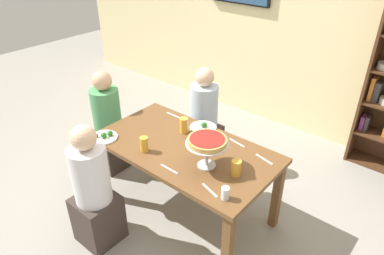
{
  "coord_description": "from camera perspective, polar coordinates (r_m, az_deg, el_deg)",
  "views": [
    {
      "loc": [
        1.67,
        -1.9,
        2.44
      ],
      "look_at": [
        0.0,
        0.1,
        0.89
      ],
      "focal_mm": 32.71,
      "sensor_mm": 36.0,
      "label": 1
    }
  ],
  "objects": [
    {
      "name": "beer_glass_amber_tall",
      "position": [
        3.22,
        -1.33,
        0.35
      ],
      "size": [
        0.08,
        0.08,
        0.15
      ],
      "primitive_type": "cylinder",
      "color": "gold",
      "rests_on": "dining_table"
    },
    {
      "name": "salad_plate_far_diner",
      "position": [
        3.31,
        1.85,
        0.09
      ],
      "size": [
        0.25,
        0.25,
        0.06
      ],
      "color": "white",
      "rests_on": "dining_table"
    },
    {
      "name": "diner_head_west",
      "position": [
        3.91,
        -13.43,
        -0.11
      ],
      "size": [
        0.34,
        0.34,
        1.15
      ],
      "color": "#382D28",
      "rests_on": "ground_plane"
    },
    {
      "name": "cutlery_fork_near",
      "position": [
        2.59,
        2.92,
        -10.19
      ],
      "size": [
        0.18,
        0.07,
        0.0
      ],
      "primitive_type": "cube",
      "rotation": [
        0.0,
        0.0,
        -0.29
      ],
      "color": "silver",
      "rests_on": "dining_table"
    },
    {
      "name": "beer_glass_amber_spare",
      "position": [
        2.98,
        -7.81,
        -2.73
      ],
      "size": [
        0.07,
        0.07,
        0.14
      ],
      "primitive_type": "cylinder",
      "color": "gold",
      "rests_on": "dining_table"
    },
    {
      "name": "cutlery_knife_near",
      "position": [
        3.54,
        -3.06,
        2.02
      ],
      "size": [
        0.18,
        0.02,
        0.0
      ],
      "primitive_type": "cube",
      "rotation": [
        0.0,
        0.0,
        3.13
      ],
      "color": "silver",
      "rests_on": "dining_table"
    },
    {
      "name": "diner_near_left",
      "position": [
        3.04,
        -15.68,
        -10.53
      ],
      "size": [
        0.34,
        0.34,
        1.15
      ],
      "rotation": [
        0.0,
        0.0,
        1.57
      ],
      "color": "#382D28",
      "rests_on": "ground_plane"
    },
    {
      "name": "ground_plane",
      "position": [
        3.51,
        -1.07,
        -13.24
      ],
      "size": [
        12.0,
        12.0,
        0.0
      ],
      "primitive_type": "plane",
      "color": "gray"
    },
    {
      "name": "cutlery_fork_far",
      "position": [
        3.12,
        7.36,
        -2.5
      ],
      "size": [
        0.18,
        0.05,
        0.0
      ],
      "primitive_type": "cube",
      "rotation": [
        0.0,
        0.0,
        2.97
      ],
      "color": "silver",
      "rests_on": "dining_table"
    },
    {
      "name": "water_glass_clear_near",
      "position": [
        2.51,
        5.47,
        -10.6
      ],
      "size": [
        0.06,
        0.06,
        0.1
      ],
      "primitive_type": "cylinder",
      "color": "white",
      "rests_on": "dining_table"
    },
    {
      "name": "salad_plate_near_diner",
      "position": [
        3.26,
        -14.12,
        -1.44
      ],
      "size": [
        0.25,
        0.25,
        0.07
      ],
      "color": "white",
      "rests_on": "dining_table"
    },
    {
      "name": "dining_table",
      "position": [
        3.1,
        -1.19,
        -4.58
      ],
      "size": [
        1.61,
        0.88,
        0.74
      ],
      "color": "brown",
      "rests_on": "ground_plane"
    },
    {
      "name": "cutlery_spare_fork",
      "position": [
        2.79,
        -3.74,
        -6.77
      ],
      "size": [
        0.18,
        0.02,
        0.0
      ],
      "primitive_type": "cube",
      "rotation": [
        0.0,
        0.0,
        -0.02
      ],
      "color": "silver",
      "rests_on": "dining_table"
    },
    {
      "name": "cutlery_knife_far",
      "position": [
        2.95,
        11.69,
        -5.09
      ],
      "size": [
        0.18,
        0.06,
        0.0
      ],
      "primitive_type": "cube",
      "rotation": [
        0.0,
        0.0,
        2.91
      ],
      "color": "silver",
      "rests_on": "dining_table"
    },
    {
      "name": "diner_far_left",
      "position": [
        3.89,
        1.93,
        0.6
      ],
      "size": [
        0.34,
        0.34,
        1.15
      ],
      "rotation": [
        0.0,
        0.0,
        -1.57
      ],
      "color": "#382D28",
      "rests_on": "ground_plane"
    },
    {
      "name": "deep_dish_pizza_stand",
      "position": [
        2.7,
        2.48,
        -2.53
      ],
      "size": [
        0.34,
        0.34,
        0.26
      ],
      "color": "silver",
      "rests_on": "dining_table"
    },
    {
      "name": "beer_glass_amber_short",
      "position": [
        2.71,
        7.21,
        -6.57
      ],
      "size": [
        0.08,
        0.08,
        0.13
      ],
      "primitive_type": "cylinder",
      "color": "gold",
      "rests_on": "dining_table"
    },
    {
      "name": "rear_partition",
      "position": [
        4.55,
        17.95,
        16.08
      ],
      "size": [
        8.0,
        0.12,
        2.8
      ],
      "primitive_type": "cube",
      "color": "beige",
      "rests_on": "ground_plane"
    }
  ]
}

